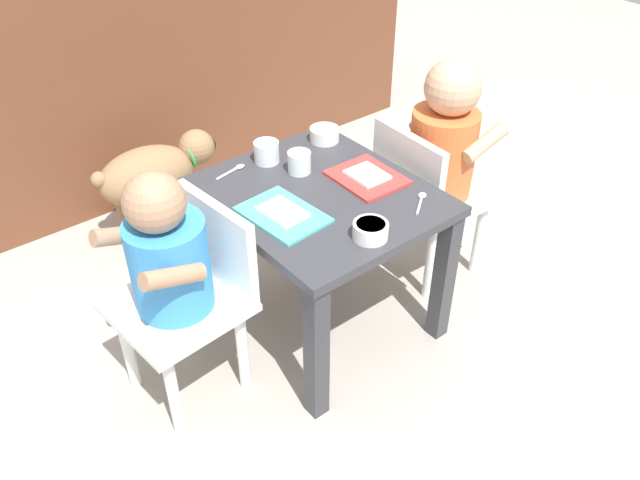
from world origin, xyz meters
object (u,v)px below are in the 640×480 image
(food_tray_right, at_px, (367,177))
(dog, at_px, (154,174))
(water_cup_right, at_px, (267,153))
(spoon_by_left_tray, at_px, (421,201))
(dining_table, at_px, (320,218))
(veggie_bowl_far, at_px, (371,230))
(spoon_by_right_tray, at_px, (233,170))
(food_tray_left, at_px, (283,214))
(cereal_bowl_left_side, at_px, (324,134))
(seated_child_left, at_px, (174,263))
(water_cup_left, at_px, (299,163))
(seated_child_right, at_px, (441,149))

(food_tray_right, bearing_deg, dog, 111.68)
(dog, distance_m, water_cup_right, 0.53)
(food_tray_right, xyz_separation_m, spoon_by_left_tray, (0.03, -0.16, -0.00))
(dining_table, distance_m, dog, 0.70)
(water_cup_right, relative_size, veggie_bowl_far, 0.83)
(dining_table, distance_m, spoon_by_right_tray, 0.26)
(dining_table, xyz_separation_m, water_cup_right, (-0.01, 0.21, 0.10))
(veggie_bowl_far, xyz_separation_m, spoon_by_left_tray, (0.20, 0.03, -0.02))
(food_tray_right, xyz_separation_m, water_cup_right, (-0.15, 0.23, 0.02))
(food_tray_left, bearing_deg, food_tray_right, 0.00)
(food_tray_right, xyz_separation_m, cereal_bowl_left_side, (0.05, 0.23, 0.01))
(cereal_bowl_left_side, bearing_deg, seated_child_left, -162.25)
(water_cup_left, xyz_separation_m, veggie_bowl_far, (-0.05, -0.33, -0.00))
(food_tray_right, bearing_deg, seated_child_left, 175.52)
(spoon_by_right_tray, bearing_deg, dining_table, -63.21)
(dining_table, xyz_separation_m, seated_child_right, (0.41, -0.03, 0.07))
(dog, distance_m, veggie_bowl_far, 0.93)
(seated_child_right, height_order, veggie_bowl_far, seated_child_right)
(seated_child_right, height_order, water_cup_left, seated_child_right)
(spoon_by_left_tray, bearing_deg, food_tray_left, 151.58)
(dog, xyz_separation_m, spoon_by_left_tray, (0.31, -0.86, 0.21))
(spoon_by_right_tray, bearing_deg, dog, 94.01)
(water_cup_right, bearing_deg, food_tray_left, -117.08)
(seated_child_left, distance_m, seated_child_right, 0.81)
(seated_child_left, relative_size, cereal_bowl_left_side, 7.60)
(seated_child_left, relative_size, food_tray_left, 2.94)
(seated_child_left, relative_size, water_cup_left, 10.30)
(food_tray_left, bearing_deg, dining_table, 11.05)
(food_tray_right, distance_m, veggie_bowl_far, 0.25)
(cereal_bowl_left_side, xyz_separation_m, spoon_by_left_tray, (-0.02, -0.39, -0.02))
(seated_child_right, xyz_separation_m, spoon_by_left_tray, (-0.24, -0.16, 0.01))
(dog, distance_m, cereal_bowl_left_side, 0.61)
(cereal_bowl_left_side, bearing_deg, dining_table, -131.62)
(dining_table, relative_size, water_cup_right, 8.37)
(food_tray_left, relative_size, water_cup_right, 3.17)
(dog, xyz_separation_m, veggie_bowl_far, (0.11, -0.89, 0.23))
(seated_child_right, relative_size, spoon_by_right_tray, 6.74)
(seated_child_left, xyz_separation_m, food_tray_left, (0.27, -0.04, 0.04))
(seated_child_left, xyz_separation_m, water_cup_right, (0.39, 0.19, 0.06))
(seated_child_right, xyz_separation_m, dog, (-0.55, 0.70, -0.20))
(seated_child_left, xyz_separation_m, spoon_by_right_tray, (0.29, 0.21, 0.03))
(dining_table, relative_size, spoon_by_left_tray, 6.36)
(dining_table, xyz_separation_m, cereal_bowl_left_side, (0.18, 0.20, 0.10))
(seated_child_right, bearing_deg, cereal_bowl_left_side, 134.04)
(dining_table, relative_size, water_cup_left, 9.23)
(water_cup_left, bearing_deg, dog, 106.37)
(seated_child_left, height_order, food_tray_left, seated_child_left)
(seated_child_right, height_order, food_tray_right, seated_child_right)
(water_cup_right, bearing_deg, dining_table, -86.12)
(seated_child_right, xyz_separation_m, spoon_by_right_tray, (-0.52, 0.25, 0.01))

